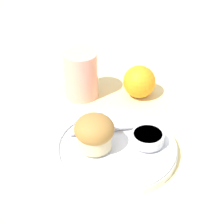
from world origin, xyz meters
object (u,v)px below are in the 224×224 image
object	(u,v)px
juice_glass	(80,75)
muffin	(93,132)
butter_knife	(110,128)
orange_fruit	(138,82)

from	to	relation	value
juice_glass	muffin	bearing A→B (deg)	-79.50
muffin	butter_knife	world-z (taller)	muffin
butter_knife	orange_fruit	xyz separation A→B (m)	(0.06, 0.14, 0.01)
muffin	butter_knife	bearing A→B (deg)	59.75
muffin	juice_glass	distance (m)	0.20
butter_knife	juice_glass	xyz separation A→B (m)	(-0.06, 0.14, 0.03)
muffin	juice_glass	bearing A→B (deg)	100.50
muffin	butter_knife	distance (m)	0.06
butter_knife	orange_fruit	bearing A→B (deg)	55.91
muffin	butter_knife	xyz separation A→B (m)	(0.03, 0.05, -0.03)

